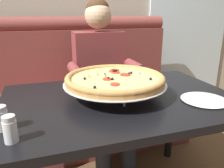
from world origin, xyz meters
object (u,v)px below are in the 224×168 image
Objects in this scene: diner_main at (102,72)px; dining_table at (121,112)px; shaker_parmesan at (1,120)px; plate_near_left at (204,99)px; booth_bench at (88,97)px; shaker_oregano at (10,131)px; pizza at (115,79)px.

dining_table is at bearing -95.74° from diner_main.
shaker_parmesan is 0.97m from plate_near_left.
shaker_parmesan is at bearing -162.16° from dining_table.
diner_main is at bearing -76.86° from booth_bench.
plate_near_left is (0.97, 0.01, -0.03)m from shaker_parmesan.
dining_table is 12.39× the size of shaker_oregano.
booth_bench is at bearing 88.19° from pizza.
diner_main is 1.02m from shaker_parmesan.
diner_main reaches higher than shaker_oregano.
shaker_parmesan is at bearing 112.54° from shaker_oregano.
booth_bench is 17.41× the size of shaker_parmesan.
diner_main is at bearing 57.15° from shaker_oregano.
shaker_oregano is at bearing -114.06° from booth_bench.
booth_bench reaches higher than plate_near_left.
diner_main is 12.94× the size of shaker_parmesan.
diner_main is at bearing 81.40° from pizza.
shaker_parmesan is at bearing -158.62° from pizza.
dining_table is (0.00, -0.88, 0.24)m from booth_bench.
dining_table is 0.45m from plate_near_left.
pizza is 0.59m from shaker_oregano.
booth_bench reaches higher than shaker_parmesan.
diner_main is 0.61m from pizza.
plate_near_left is (0.40, -0.18, 0.10)m from dining_table.
dining_table is at bearing 155.99° from plate_near_left.
plate_near_left is at bearing -69.42° from booth_bench.
shaker_parmesan is (-0.57, -1.07, 0.37)m from booth_bench.
shaker_oregano is 0.93m from plate_near_left.
dining_table is at bearing 17.84° from shaker_parmesan.
dining_table is 5.23× the size of plate_near_left.
booth_bench is 1.27m from shaker_parmesan.
dining_table is at bearing 28.93° from shaker_oregano.
booth_bench reaches higher than shaker_oregano.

